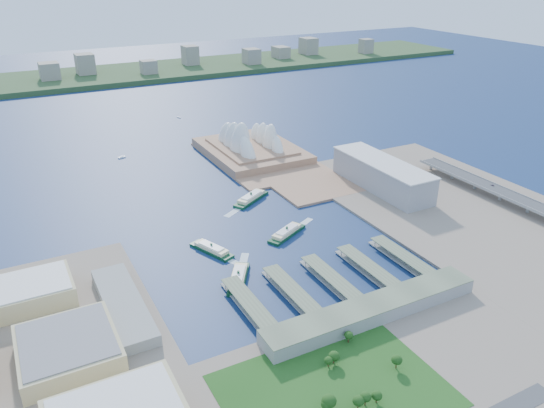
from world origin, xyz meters
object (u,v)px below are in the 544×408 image
ferry_a (211,248)px  ferry_c (238,276)px  opera_house (251,135)px  ferry_b (251,197)px  toaster_building (382,175)px  ferry_d (287,231)px  car_c (492,185)px

ferry_a → ferry_c: 61.97m
opera_house → ferry_a: opera_house is taller
ferry_b → ferry_c: size_ratio=1.05×
ferry_c → opera_house: bearing=-85.4°
ferry_a → ferry_c: ferry_c is taller
toaster_building → ferry_d: toaster_building is taller
ferry_c → car_c: car_c is taller
toaster_building → ferry_b: bearing=163.8°
opera_house → ferry_d: opera_house is taller
opera_house → ferry_d: size_ratio=3.31×
ferry_c → toaster_building: bearing=-124.1°
opera_house → ferry_b: opera_house is taller
ferry_d → car_c: 280.73m
opera_house → toaster_building: size_ratio=1.16×
toaster_building → car_c: toaster_building is taller
opera_house → ferry_c: opera_house is taller
ferry_c → ferry_a: bearing=-55.7°
ferry_b → car_c: car_c is taller
toaster_building → ferry_b: size_ratio=2.67×
opera_house → ferry_c: (-163.78, -310.12, -26.76)m
car_c → toaster_building: bearing=-37.2°
ferry_b → ferry_d: (-5.66, -100.48, -0.36)m
ferry_c → car_c: (362.78, 27.50, 10.29)m
ferry_b → ferry_c: bearing=-60.8°
ferry_c → ferry_d: (83.82, 57.24, -0.11)m
opera_house → ferry_a: (-165.73, -248.18, -27.03)m
ferry_d → ferry_c: bearing=97.2°
toaster_building → ferry_c: toaster_building is taller
ferry_b → ferry_d: size_ratio=1.07×
toaster_building → ferry_a: (-255.73, -48.18, -15.53)m
opera_house → ferry_c: size_ratio=3.25×
opera_house → car_c: 346.04m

